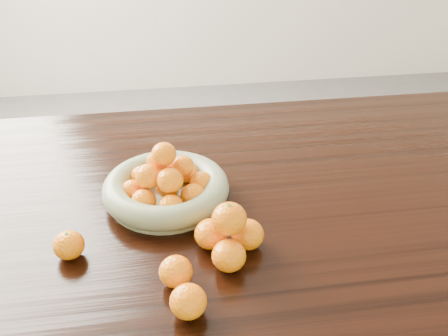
{
  "coord_description": "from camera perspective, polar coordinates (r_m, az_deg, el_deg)",
  "views": [
    {
      "loc": [
        -0.19,
        -1.0,
        1.44
      ],
      "look_at": [
        -0.05,
        -0.02,
        0.83
      ],
      "focal_mm": 40.0,
      "sensor_mm": 36.0,
      "label": 1
    }
  ],
  "objects": [
    {
      "name": "fruit_bowl",
      "position": [
        1.18,
        -6.59,
        -2.12
      ],
      "size": [
        0.3,
        0.3,
        0.15
      ],
      "rotation": [
        0.0,
        0.0,
        -0.17
      ],
      "color": "gray",
      "rests_on": "dining_table"
    },
    {
      "name": "loose_orange_0",
      "position": [
        1.06,
        -17.32,
        -8.41
      ],
      "size": [
        0.06,
        0.06,
        0.06
      ],
      "primitive_type": "ellipsoid",
      "color": "orange",
      "rests_on": "dining_table"
    },
    {
      "name": "loose_orange_1",
      "position": [
        0.91,
        -4.1,
        -14.97
      ],
      "size": [
        0.07,
        0.07,
        0.06
      ],
      "primitive_type": "ellipsoid",
      "color": "orange",
      "rests_on": "dining_table"
    },
    {
      "name": "orange_pyramid",
      "position": [
        1.01,
        0.59,
        -7.69
      ],
      "size": [
        0.14,
        0.14,
        0.12
      ],
      "rotation": [
        0.0,
        0.0,
        -0.16
      ],
      "color": "orange",
      "rests_on": "dining_table"
    },
    {
      "name": "dining_table",
      "position": [
        1.28,
        1.92,
        -5.85
      ],
      "size": [
        2.0,
        1.0,
        0.75
      ],
      "color": "black",
      "rests_on": "ground"
    },
    {
      "name": "loose_orange_2",
      "position": [
        0.96,
        -5.52,
        -11.69
      ],
      "size": [
        0.06,
        0.06,
        0.06
      ],
      "primitive_type": "ellipsoid",
      "color": "orange",
      "rests_on": "dining_table"
    }
  ]
}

